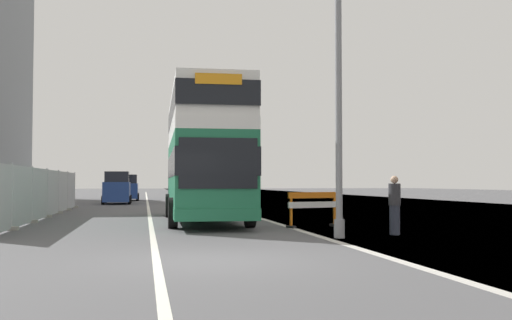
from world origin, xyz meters
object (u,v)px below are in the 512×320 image
lamppost_foreground (339,74)px  car_receding_mid (127,188)px  double_decker_bus (204,154)px  roadworks_barrier (313,205)px  pedestrian_at_kerb (395,205)px  car_oncoming_near (117,189)px

lamppost_foreground → car_receding_mid: 36.26m
double_decker_bus → roadworks_barrier: 5.21m
car_receding_mid → pedestrian_at_kerb: 35.84m
roadworks_barrier → car_receding_mid: (-6.96, 31.61, 0.26)m
roadworks_barrier → car_receding_mid: bearing=102.4°
double_decker_bus → car_oncoming_near: bearing=101.6°
car_oncoming_near → pedestrian_at_kerb: car_oncoming_near is taller
roadworks_barrier → car_receding_mid: 32.36m
lamppost_foreground → roadworks_barrier: 5.35m
double_decker_bus → lamppost_foreground: size_ratio=1.18×
double_decker_bus → lamppost_foreground: bearing=-68.9°
car_receding_mid → lamppost_foreground: bearing=-79.5°
lamppost_foreground → roadworks_barrier: bearing=84.2°
double_decker_bus → car_receding_mid: size_ratio=2.41×
car_oncoming_near → pedestrian_at_kerb: bearing=-71.7°
roadworks_barrier → car_oncoming_near: 24.73m
lamppost_foreground → car_oncoming_near: lamppost_foreground is taller
lamppost_foreground → car_receding_mid: size_ratio=2.04×
car_oncoming_near → pedestrian_at_kerb: 28.25m
car_oncoming_near → car_receding_mid: 8.02m
lamppost_foreground → car_oncoming_near: (-6.99, 27.49, -3.35)m
roadworks_barrier → double_decker_bus: bearing=132.3°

